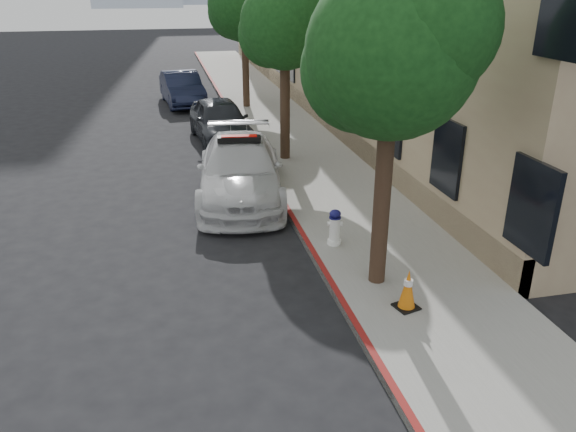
# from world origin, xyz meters

# --- Properties ---
(ground) EXTENTS (120.00, 120.00, 0.00)m
(ground) POSITION_xyz_m (0.00, 0.00, 0.00)
(ground) COLOR black
(ground) RESTS_ON ground
(sidewalk) EXTENTS (3.20, 50.00, 0.15)m
(sidewalk) POSITION_xyz_m (3.60, 10.00, 0.07)
(sidewalk) COLOR gray
(sidewalk) RESTS_ON ground
(curb_strip) EXTENTS (0.12, 50.00, 0.15)m
(curb_strip) POSITION_xyz_m (2.06, 10.00, 0.07)
(curb_strip) COLOR maroon
(curb_strip) RESTS_ON ground
(tree_near) EXTENTS (2.92, 2.82, 5.62)m
(tree_near) POSITION_xyz_m (2.93, -2.01, 4.27)
(tree_near) COLOR black
(tree_near) RESTS_ON sidewalk
(tree_mid) EXTENTS (2.77, 2.64, 5.43)m
(tree_mid) POSITION_xyz_m (2.93, 5.99, 4.16)
(tree_mid) COLOR black
(tree_mid) RESTS_ON sidewalk
(tree_far) EXTENTS (3.10, 3.00, 5.81)m
(tree_far) POSITION_xyz_m (2.93, 13.99, 4.39)
(tree_far) COLOR black
(tree_far) RESTS_ON sidewalk
(police_car) EXTENTS (2.80, 5.49, 1.68)m
(police_car) POSITION_xyz_m (1.10, 3.21, 0.77)
(police_car) COLOR silver
(police_car) RESTS_ON ground
(parked_car_mid) EXTENTS (2.14, 4.53, 1.50)m
(parked_car_mid) POSITION_xyz_m (1.20, 8.92, 0.75)
(parked_car_mid) COLOR #21242A
(parked_car_mid) RESTS_ON ground
(parked_car_far) EXTENTS (2.02, 4.59, 1.47)m
(parked_car_far) POSITION_xyz_m (0.20, 15.69, 0.73)
(parked_car_far) COLOR black
(parked_car_far) RESTS_ON ground
(fire_hydrant) EXTENTS (0.33, 0.30, 0.77)m
(fire_hydrant) POSITION_xyz_m (2.58, -0.34, 0.53)
(fire_hydrant) COLOR white
(fire_hydrant) RESTS_ON sidewalk
(traffic_cone) EXTENTS (0.46, 0.46, 0.72)m
(traffic_cone) POSITION_xyz_m (3.05, -3.01, 0.50)
(traffic_cone) COLOR black
(traffic_cone) RESTS_ON sidewalk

